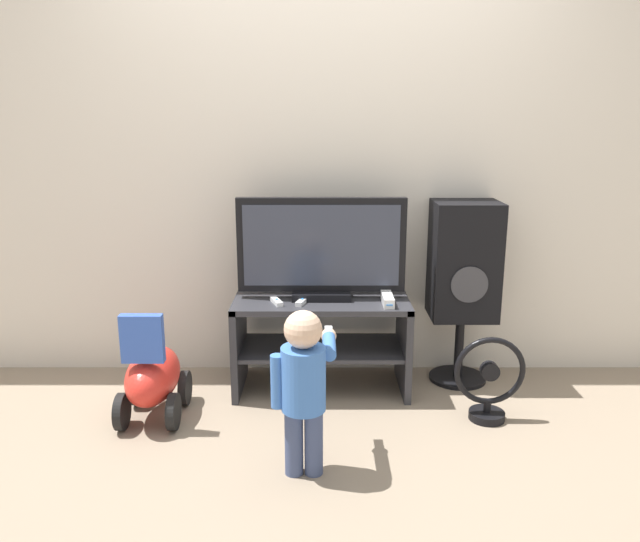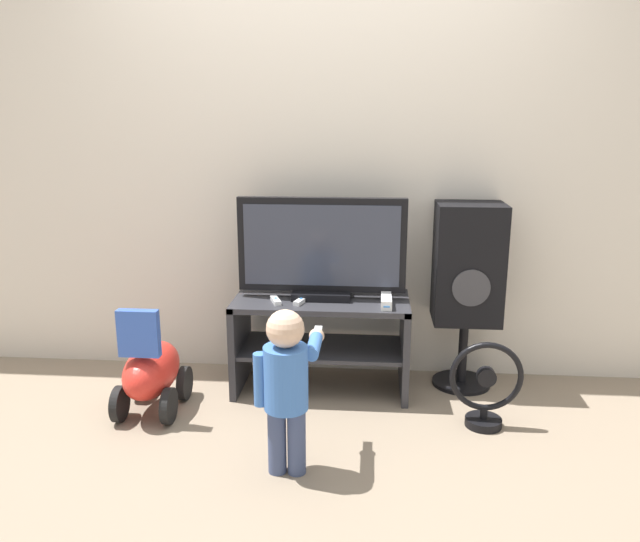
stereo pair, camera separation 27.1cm
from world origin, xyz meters
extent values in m
plane|color=gray|center=(0.00, 0.00, 0.00)|extent=(16.00, 16.00, 0.00)
cube|color=silver|center=(0.00, 0.53, 1.30)|extent=(10.00, 0.06, 2.60)
cube|color=#2D2D33|center=(0.00, 0.23, 0.50)|extent=(0.94, 0.45, 0.03)
cube|color=#2D2D33|center=(0.00, 0.23, 0.23)|extent=(0.90, 0.41, 0.02)
cube|color=#2D2D33|center=(-0.45, 0.23, 0.26)|extent=(0.04, 0.45, 0.51)
cube|color=#2D2D33|center=(0.45, 0.23, 0.26)|extent=(0.04, 0.45, 0.51)
cube|color=black|center=(0.00, 0.25, 0.53)|extent=(0.31, 0.20, 0.04)
cube|color=black|center=(0.00, 0.25, 0.81)|extent=(0.89, 0.05, 0.50)
cube|color=#333847|center=(0.00, 0.22, 0.81)|extent=(0.82, 0.01, 0.43)
cube|color=white|center=(0.34, 0.13, 0.54)|extent=(0.05, 0.20, 0.05)
cube|color=#3F8CE5|center=(0.34, 0.03, 0.54)|extent=(0.03, 0.00, 0.01)
cube|color=white|center=(-0.23, 0.13, 0.53)|extent=(0.08, 0.13, 0.02)
cylinder|color=#337FD8|center=(-0.23, 0.13, 0.54)|extent=(0.01, 0.01, 0.00)
cube|color=white|center=(-0.10, 0.14, 0.53)|extent=(0.07, 0.13, 0.02)
cylinder|color=#337FD8|center=(-0.10, 0.14, 0.54)|extent=(0.01, 0.01, 0.00)
cylinder|color=#3F4C72|center=(-0.12, -0.63, 0.15)|extent=(0.08, 0.08, 0.30)
cylinder|color=#3F4C72|center=(-0.03, -0.63, 0.15)|extent=(0.08, 0.08, 0.30)
cylinder|color=#3F72C6|center=(-0.08, -0.63, 0.43)|extent=(0.18, 0.18, 0.27)
sphere|color=beige|center=(-0.08, -0.63, 0.64)|extent=(0.16, 0.16, 0.16)
cylinder|color=#3F72C6|center=(-0.18, -0.63, 0.42)|extent=(0.06, 0.06, 0.23)
cylinder|color=#3F72C6|center=(0.03, -0.52, 0.53)|extent=(0.06, 0.23, 0.06)
sphere|color=beige|center=(0.03, -0.41, 0.53)|extent=(0.07, 0.07, 0.07)
cube|color=white|center=(0.03, -0.37, 0.53)|extent=(0.03, 0.13, 0.02)
cylinder|color=black|center=(0.78, 0.33, 0.01)|extent=(0.32, 0.32, 0.02)
cylinder|color=black|center=(0.78, 0.33, 0.19)|extent=(0.05, 0.05, 0.38)
cube|color=black|center=(0.78, 0.33, 0.70)|extent=(0.36, 0.30, 0.64)
cylinder|color=#38383D|center=(0.78, 0.18, 0.61)|extent=(0.20, 0.01, 0.20)
cylinder|color=black|center=(0.82, -0.15, 0.02)|extent=(0.18, 0.18, 0.04)
cylinder|color=black|center=(0.82, -0.15, 0.07)|extent=(0.04, 0.04, 0.06)
torus|color=black|center=(0.82, -0.15, 0.26)|extent=(0.35, 0.03, 0.35)
cylinder|color=black|center=(0.82, -0.15, 0.26)|extent=(0.09, 0.05, 0.09)
ellipsoid|color=red|center=(-0.84, -0.11, 0.22)|extent=(0.25, 0.49, 0.26)
cube|color=blue|center=(-0.84, -0.25, 0.46)|extent=(0.20, 0.05, 0.23)
cylinder|color=black|center=(-0.96, 0.02, 0.09)|extent=(0.04, 0.18, 0.18)
cylinder|color=black|center=(-0.71, 0.02, 0.09)|extent=(0.04, 0.18, 0.18)
cylinder|color=black|center=(-0.96, -0.25, 0.09)|extent=(0.04, 0.18, 0.18)
cylinder|color=black|center=(-0.71, -0.25, 0.09)|extent=(0.04, 0.18, 0.18)
camera|label=1|loc=(-0.01, -2.98, 1.48)|focal=35.00mm
camera|label=2|loc=(0.26, -2.97, 1.48)|focal=35.00mm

